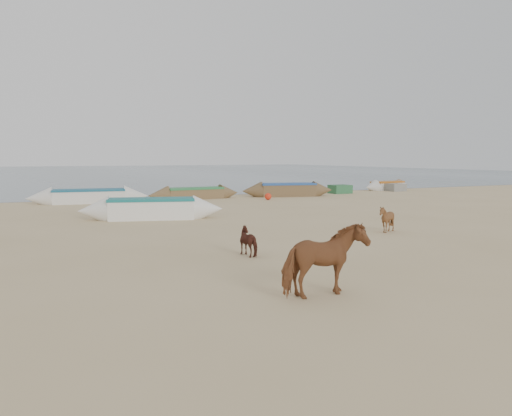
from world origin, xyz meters
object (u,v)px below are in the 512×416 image
(calf_right, at_px, (251,241))
(cow_adult, at_px, (324,261))
(calf_front, at_px, (387,219))
(near_canoe, at_px, (152,209))

(calf_right, bearing_deg, cow_adult, 142.13)
(calf_front, bearing_deg, calf_right, -59.62)
(cow_adult, bearing_deg, calf_front, -49.96)
(cow_adult, xyz_separation_m, near_canoe, (-0.13, 13.79, -0.26))
(calf_right, relative_size, near_canoe, 0.13)
(cow_adult, distance_m, calf_right, 4.48)
(calf_front, relative_size, calf_right, 1.21)
(calf_front, height_order, calf_right, calf_front)
(near_canoe, bearing_deg, calf_front, -32.47)
(calf_front, height_order, near_canoe, calf_front)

